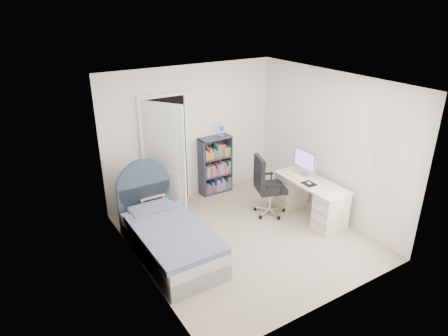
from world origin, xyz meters
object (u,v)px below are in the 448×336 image
nightstand (148,199)px  office_chair (266,183)px  desk (310,197)px  bed (168,236)px  floor_lamp (158,183)px  bookcase (216,167)px

nightstand → office_chair: bearing=-25.6°
desk → bed: bearing=173.4°
floor_lamp → desk: size_ratio=0.91×
desk → bookcase: bearing=117.8°
bed → office_chair: size_ratio=1.81×
floor_lamp → office_chair: (1.52, -1.15, 0.08)m
floor_lamp → bed: bearing=-107.7°
nightstand → floor_lamp: (0.31, 0.27, 0.10)m
bed → nightstand: size_ratio=3.15×
desk → floor_lamp: bearing=142.8°
bed → nightstand: bearing=84.1°
bed → bookcase: (1.66, 1.40, 0.24)m
bed → floor_lamp: 1.41m
bed → office_chair: bearing=5.0°
bed → floor_lamp: floor_lamp is taller
bookcase → office_chair: bookcase is taller
floor_lamp → desk: floor_lamp is taller
bookcase → office_chair: size_ratio=1.23×
bed → bookcase: bookcase is taller
office_chair → bed: bearing=-175.0°
nightstand → desk: size_ratio=0.45×
bookcase → desk: 1.92m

